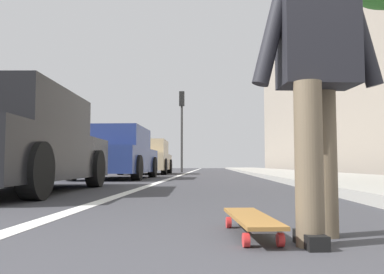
% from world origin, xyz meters
% --- Properties ---
extents(ground_plane, '(80.00, 80.00, 0.00)m').
position_xyz_m(ground_plane, '(10.00, 0.00, 0.00)').
color(ground_plane, '#38383D').
extents(lane_stripe_white, '(52.00, 0.16, 0.01)m').
position_xyz_m(lane_stripe_white, '(20.00, 1.25, 0.00)').
color(lane_stripe_white, silver).
rests_on(lane_stripe_white, ground).
extents(sidewalk_curb, '(52.00, 3.20, 0.13)m').
position_xyz_m(sidewalk_curb, '(18.00, -3.12, 0.06)').
color(sidewalk_curb, '#9E9B93').
rests_on(sidewalk_curb, ground).
extents(building_facade, '(40.00, 1.20, 13.42)m').
position_xyz_m(building_facade, '(22.00, -6.31, 6.71)').
color(building_facade, gray).
rests_on(building_facade, ground).
extents(skateboard, '(0.86, 0.28, 0.11)m').
position_xyz_m(skateboard, '(1.33, -0.18, 0.09)').
color(skateboard, red).
rests_on(skateboard, ground).
extents(skater_person, '(0.48, 0.72, 1.64)m').
position_xyz_m(skater_person, '(1.18, -0.53, 0.94)').
color(skater_person, brown).
rests_on(skater_person, ground).
extents(parked_car_near, '(4.46, 2.00, 1.50)m').
position_xyz_m(parked_car_near, '(4.77, 2.91, 0.72)').
color(parked_car_near, black).
rests_on(parked_car_near, ground).
extents(parked_car_mid, '(4.25, 1.98, 1.49)m').
position_xyz_m(parked_car_mid, '(10.54, 2.82, 0.72)').
color(parked_car_mid, navy).
rests_on(parked_car_mid, ground).
extents(parked_car_far, '(4.58, 2.11, 1.50)m').
position_xyz_m(parked_car_far, '(16.61, 2.90, 0.73)').
color(parked_car_far, tan).
rests_on(parked_car_far, ground).
extents(traffic_light, '(0.33, 0.28, 4.45)m').
position_xyz_m(traffic_light, '(20.69, 1.65, 3.07)').
color(traffic_light, '#2D2D2D').
rests_on(traffic_light, ground).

